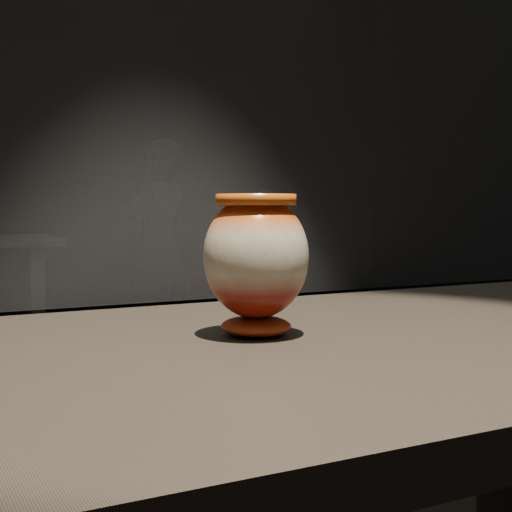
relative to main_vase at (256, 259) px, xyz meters
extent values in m
cube|color=black|center=(-0.10, -0.06, -0.13)|extent=(2.00, 0.80, 0.05)
ellipsoid|color=maroon|center=(0.00, 0.00, -0.09)|extent=(0.13, 0.13, 0.03)
ellipsoid|color=beige|center=(0.00, 0.00, 0.00)|extent=(0.19, 0.19, 0.17)
cylinder|color=#D65414|center=(0.00, 0.00, 0.08)|extent=(0.15, 0.15, 0.02)
cube|color=black|center=(0.31, 3.53, -0.58)|extent=(0.08, 0.50, 0.85)
imported|color=black|center=(1.33, 4.08, -0.23)|extent=(0.67, 0.57, 1.56)
camera|label=1|loc=(-0.45, -0.86, 0.07)|focal=50.00mm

